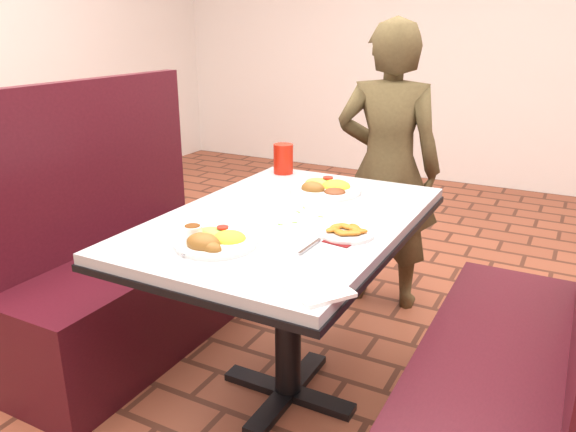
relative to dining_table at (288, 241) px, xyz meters
The scene contains 14 objects.
dining_table is the anchor object (origin of this frame).
booth_bench_left 0.86m from the dining_table, behind, with size 0.47×1.20×1.17m.
booth_bench_right 0.86m from the dining_table, ahead, with size 0.47×1.20×1.17m.
diner_person 0.96m from the dining_table, 87.19° to the left, with size 0.52×0.34×1.42m, color brown.
near_dinner_plate 0.38m from the dining_table, 101.57° to the right, with size 0.25×0.25×0.08m.
far_dinner_plate 0.36m from the dining_table, 91.29° to the left, with size 0.29×0.29×0.07m.
plantain_plate 0.29m from the dining_table, 17.32° to the right, with size 0.18×0.18×0.03m.
maroon_napkin 0.31m from the dining_table, 26.81° to the right, with size 0.09×0.09×0.00m, color #610E0F.
spoon_utensil 0.32m from the dining_table, 49.35° to the right, with size 0.01×0.14×0.00m, color silver.
red_tumbler 0.62m from the dining_table, 120.03° to the left, with size 0.09×0.09×0.13m, color #B81A0C.
paper_napkin 0.58m from the dining_table, 55.13° to the right, with size 0.19×0.14×0.01m, color white.
knife_utensil 0.40m from the dining_table, 97.92° to the right, with size 0.01×0.16×0.00m, color silver.
fork_utensil 0.42m from the dining_table, 98.43° to the right, with size 0.01×0.15×0.00m, color silver.
lettuce_shreds 0.12m from the dining_table, 56.31° to the left, with size 0.28×0.32×0.00m, color #73AE45, non-canonical shape.
Camera 1 is at (0.88, -1.65, 1.40)m, focal length 35.00 mm.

